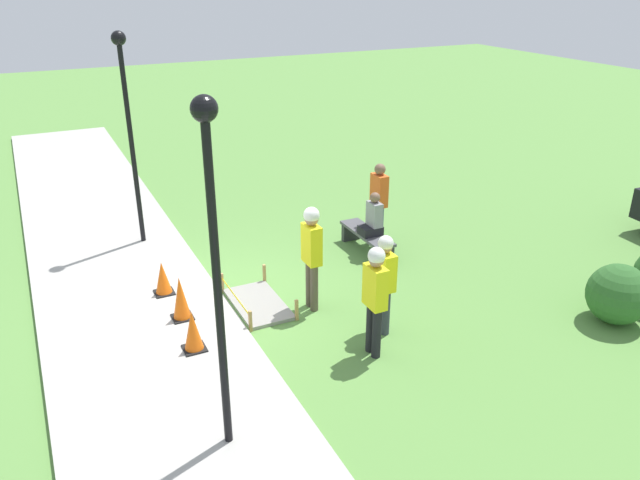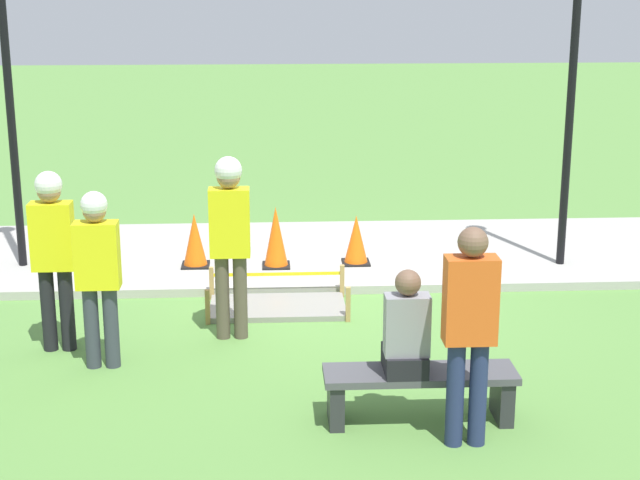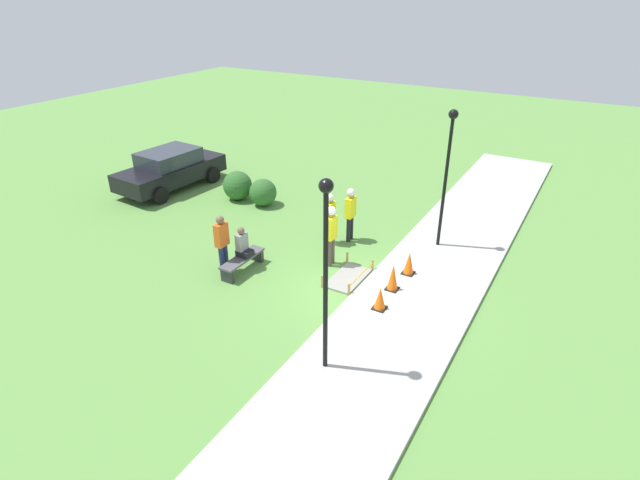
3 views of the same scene
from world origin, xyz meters
The scene contains 17 objects.
ground_plane centered at (0.00, 0.00, 0.00)m, with size 60.00×60.00×0.00m, color #5B8E42.
sidewalk centered at (0.00, -1.54, 0.05)m, with size 28.00×3.07×0.10m.
wet_concrete_patch centered at (0.55, 0.49, 0.04)m, with size 1.54×0.87×0.38m.
traffic_cone_near_patch centered at (-0.44, -0.93, 0.40)m, with size 0.34×0.34×0.61m.
traffic_cone_far_patch centered at (0.55, -0.85, 0.47)m, with size 0.34×0.34×0.75m.
traffic_cone_sidewalk_edge centered at (1.54, -0.92, 0.43)m, with size 0.34×0.34×0.66m.
park_bench centered at (-0.58, 3.33, 0.31)m, with size 1.59×0.44×0.44m.
person_seated_on_bench centered at (-0.45, 3.38, 0.79)m, with size 0.36×0.44×0.89m.
worker_supervisor centered at (2.71, 1.55, 1.07)m, with size 0.40×0.26×1.79m.
worker_assistant centered at (2.21, 2.01, 1.00)m, with size 0.40×0.24×1.69m.
worker_trainee centered at (1.02, 1.31, 1.13)m, with size 0.40×0.27×1.87m.
bystander_in_orange_shirt centered at (-0.88, 3.76, 1.01)m, with size 0.40×0.23×1.77m.
lamppost_near centered at (3.68, -1.08, 2.84)m, with size 0.28×0.28×4.24m.
lamppost_far centered at (-2.98, -0.78, 2.86)m, with size 0.28×0.28×4.27m.
parked_car_black centered at (3.25, 9.94, 0.81)m, with size 4.56×2.31×1.57m.
shrub_rounded_near centered at (3.64, 5.66, 0.51)m, with size 1.02×1.02×1.02m.
shrub_rounded_mid centered at (3.64, 6.86, 0.56)m, with size 1.11×1.11×1.11m.
Camera 3 is at (-10.24, -4.89, 7.45)m, focal length 28.00 mm.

